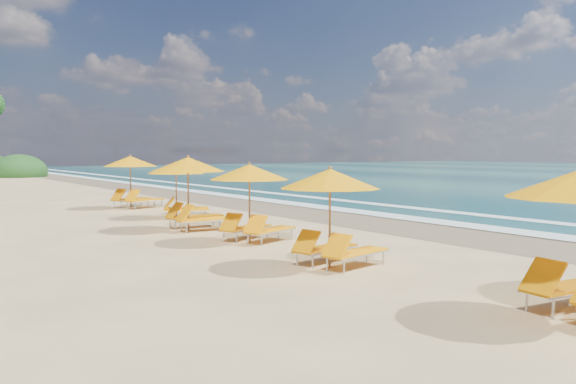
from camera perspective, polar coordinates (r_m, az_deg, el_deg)
The scene contains 8 objects.
ground at distance 17.94m, azimuth -0.00°, elevation -3.83°, with size 160.00×160.00×0.00m, color #D8BB7F.
wet_sand at distance 20.49m, azimuth 9.20°, elevation -2.89°, with size 4.00×160.00×0.01m, color olive.
surf_foam at distance 22.45m, azimuth 14.14°, elevation -2.30°, with size 4.00×160.00×0.01m.
station_1 at distance 12.42m, azimuth 4.53°, elevation -1.79°, with size 2.58×2.47×2.13m.
station_2 at distance 15.81m, azimuth -3.37°, elevation -0.50°, with size 2.77×2.72×2.15m.
station_3 at distance 18.45m, azimuth -9.09°, elevation 0.39°, with size 2.58×2.41×2.31m.
station_4 at distance 21.81m, azimuth -10.31°, elevation 0.57°, with size 2.71×2.69×2.07m.
station_5 at distance 25.98m, azimuth -14.65°, elevation 1.31°, with size 2.94×2.88×2.29m.
Camera 1 is at (-10.24, -14.53, 2.44)m, focal length 36.87 mm.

